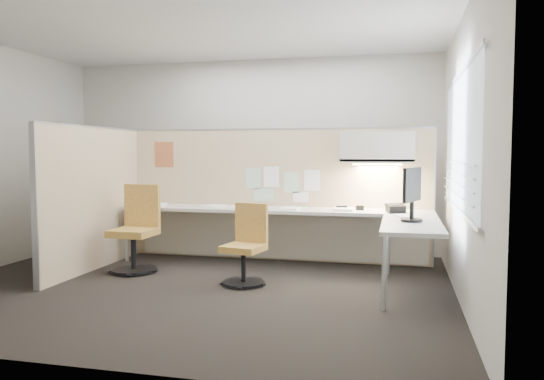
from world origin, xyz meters
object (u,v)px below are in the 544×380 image
(desk, at_px, (297,220))
(monitor, at_px, (412,191))
(chair_right, at_px, (246,247))
(phone, at_px, (395,208))
(chair_left, at_px, (136,232))

(desk, distance_m, monitor, 1.66)
(chair_right, distance_m, phone, 1.86)
(desk, height_order, monitor, monitor)
(monitor, height_order, phone, monitor)
(chair_left, distance_m, chair_right, 1.51)
(chair_left, bearing_deg, phone, 12.76)
(chair_left, bearing_deg, chair_right, -9.86)
(chair_right, height_order, phone, chair_right)
(chair_left, relative_size, chair_right, 1.19)
(desk, xyz_separation_m, chair_left, (-1.87, -0.61, -0.12))
(desk, relative_size, chair_left, 3.85)
(phone, bearing_deg, monitor, -96.24)
(chair_left, bearing_deg, monitor, -2.05)
(chair_right, bearing_deg, desk, 78.17)
(desk, bearing_deg, chair_left, -161.83)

